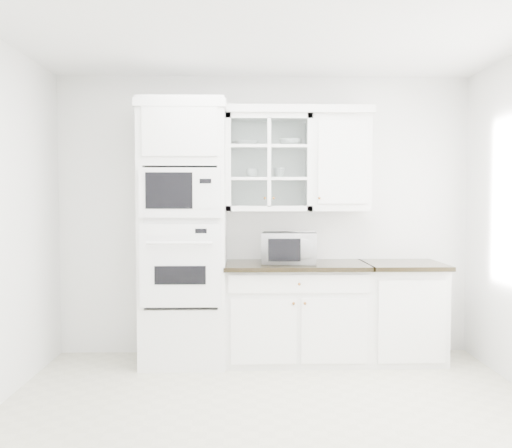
{
  "coord_description": "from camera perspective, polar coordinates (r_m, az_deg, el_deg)",
  "views": [
    {
      "loc": [
        -0.21,
        -3.55,
        1.52
      ],
      "look_at": [
        -0.1,
        1.05,
        1.3
      ],
      "focal_mm": 38.0,
      "sensor_mm": 36.0,
      "label": 1
    }
  ],
  "objects": [
    {
      "name": "base_cabinet_run",
      "position": [
        5.13,
        4.19,
        -9.16
      ],
      "size": [
        1.32,
        0.67,
        0.92
      ],
      "color": "white",
      "rests_on": "ground"
    },
    {
      "name": "oven_column",
      "position": [
        5.01,
        -7.56,
        -0.96
      ],
      "size": [
        0.76,
        0.68,
        2.4
      ],
      "color": "white",
      "rests_on": "ground"
    },
    {
      "name": "ground",
      "position": [
        3.87,
        1.98,
        -20.33
      ],
      "size": [
        4.0,
        3.5,
        0.01
      ],
      "primitive_type": "cube",
      "color": "beige",
      "rests_on": "ground"
    },
    {
      "name": "countertop_microwave",
      "position": [
        5.02,
        3.56,
        -2.49
      ],
      "size": [
        0.54,
        0.47,
        0.29
      ],
      "primitive_type": "imported",
      "rotation": [
        0.0,
        0.0,
        3.02
      ],
      "color": "white",
      "rests_on": "base_cabinet_run"
    },
    {
      "name": "extra_base_cabinet",
      "position": [
        5.32,
        15.1,
        -8.82
      ],
      "size": [
        0.72,
        0.67,
        0.92
      ],
      "color": "white",
      "rests_on": "ground"
    },
    {
      "name": "cup_a",
      "position": [
        5.16,
        -0.39,
        5.34
      ],
      "size": [
        0.14,
        0.14,
        0.09
      ],
      "primitive_type": "imported",
      "rotation": [
        0.0,
        0.0,
        -0.28
      ],
      "color": "white",
      "rests_on": "upper_cabinet_glass"
    },
    {
      "name": "bowl_b",
      "position": [
        5.17,
        3.63,
        8.53
      ],
      "size": [
        0.25,
        0.25,
        0.07
      ],
      "primitive_type": "imported",
      "rotation": [
        0.0,
        0.0,
        0.22
      ],
      "color": "white",
      "rests_on": "upper_cabinet_glass"
    },
    {
      "name": "crown_molding",
      "position": [
        5.18,
        0.14,
        11.79
      ],
      "size": [
        2.14,
        0.38,
        0.07
      ],
      "primitive_type": "cube",
      "color": "white",
      "rests_on": "room_shell"
    },
    {
      "name": "upper_cabinet_glass",
      "position": [
        5.15,
        1.31,
        6.41
      ],
      "size": [
        0.8,
        0.33,
        0.9
      ],
      "color": "white",
      "rests_on": "room_shell"
    },
    {
      "name": "room_shell",
      "position": [
        4.0,
        1.66,
        6.46
      ],
      "size": [
        4.0,
        3.5,
        2.7
      ],
      "color": "white",
      "rests_on": "ground"
    },
    {
      "name": "cup_b",
      "position": [
        5.16,
        2.48,
        5.39
      ],
      "size": [
        0.14,
        0.14,
        0.1
      ],
      "primitive_type": "imported",
      "rotation": [
        0.0,
        0.0,
        0.34
      ],
      "color": "white",
      "rests_on": "upper_cabinet_glass"
    },
    {
      "name": "upper_cabinet_solid",
      "position": [
        5.23,
        8.77,
        6.32
      ],
      "size": [
        0.55,
        0.33,
        0.9
      ],
      "primitive_type": "cube",
      "color": "white",
      "rests_on": "room_shell"
    },
    {
      "name": "bowl_a",
      "position": [
        5.18,
        -1.08,
        8.47
      ],
      "size": [
        0.28,
        0.28,
        0.06
      ],
      "primitive_type": "imported",
      "rotation": [
        0.0,
        0.0,
        0.31
      ],
      "color": "white",
      "rests_on": "upper_cabinet_glass"
    }
  ]
}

